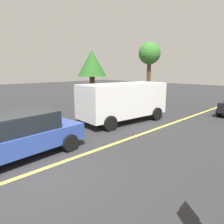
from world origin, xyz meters
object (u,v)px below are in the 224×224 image
at_px(car_blue_crossing, 17,135).
at_px(tree_centre_verge, 92,64).
at_px(white_van, 124,100).
at_px(tree_right_verge, 149,55).

height_order(car_blue_crossing, tree_centre_verge, tree_centre_verge).
height_order(white_van, tree_right_verge, tree_right_verge).
bearing_deg(tree_centre_verge, tree_right_verge, -4.65).
bearing_deg(tree_right_verge, tree_centre_verge, 175.35).
height_order(white_van, tree_centre_verge, tree_centre_verge).
bearing_deg(car_blue_crossing, white_van, 7.43).
bearing_deg(tree_right_verge, white_van, -153.97).
relative_size(car_blue_crossing, tree_centre_verge, 1.07).
bearing_deg(tree_centre_verge, white_van, -105.75).
xyz_separation_m(white_van, tree_right_verge, (7.66, 3.74, 3.02)).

